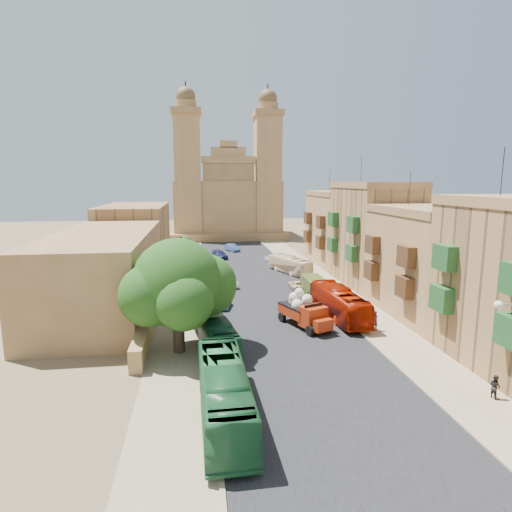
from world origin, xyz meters
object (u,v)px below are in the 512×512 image
object	(u,v)px
olive_pickup	(314,286)
pedestrian_a	(375,321)
bus_green_south	(224,393)
car_white_b	(271,258)
church	(227,199)
bus_green_north	(215,333)
car_blue_a	(224,303)
car_blue_b	(232,248)
car_dkblue	(220,255)
car_cream	(297,285)
street_tree_a	(176,290)
street_tree_d	(185,243)
street_tree_c	(183,250)
ficus_tree	(178,286)
car_white_a	(229,282)
bus_red_east	(339,303)
red_truck	(305,311)
street_tree_b	(180,265)
bus_cream_east	(290,265)
pedestrian_c	(343,297)
pedestrian_b	(495,387)

from	to	relation	value
olive_pickup	pedestrian_a	bearing A→B (deg)	-80.85
bus_green_south	car_white_b	xyz separation A→B (m)	(11.50, 49.07, -0.94)
church	bus_green_north	distance (m)	74.98
bus_green_south	car_blue_a	world-z (taller)	bus_green_south
car_blue_b	car_dkblue	bearing A→B (deg)	-134.54
car_white_b	car_cream	bearing A→B (deg)	81.24
olive_pickup	car_blue_a	distance (m)	12.13
bus_green_north	car_blue_a	distance (m)	11.60
street_tree_a	street_tree_d	xyz separation A→B (m)	(0.00, 36.00, -0.41)
bus_green_south	street_tree_c	bearing A→B (deg)	93.82
ficus_tree	olive_pickup	distance (m)	22.93
street_tree_d	olive_pickup	distance (m)	32.49
street_tree_c	car_blue_a	distance (m)	20.96
bus_green_south	church	bearing A→B (deg)	84.75
street_tree_c	car_white_a	xyz separation A→B (m)	(6.35, -10.47, -2.78)
church	car_dkblue	bearing A→B (deg)	-96.78
bus_red_east	car_cream	size ratio (longest dim) A/B	2.84
street_tree_c	pedestrian_a	world-z (taller)	street_tree_c
red_truck	car_white_b	xyz separation A→B (m)	(2.74, 33.94, -0.93)
car_blue_a	car_blue_b	world-z (taller)	car_blue_b
bus_green_north	street_tree_c	bearing A→B (deg)	86.89
street_tree_b	bus_green_south	distance (m)	30.81
ficus_tree	street_tree_c	bearing A→B (deg)	91.05
car_blue_a	pedestrian_a	xyz separation A→B (m)	(13.54, -9.22, 0.39)
red_truck	bus_green_south	distance (m)	17.49
red_truck	car_dkblue	size ratio (longest dim) A/B	1.37
ficus_tree	street_tree_a	world-z (taller)	ficus_tree
church	bus_red_east	world-z (taller)	church
pedestrian_a	car_blue_b	bearing A→B (deg)	-84.95
olive_pickup	car_dkblue	size ratio (longest dim) A/B	1.09
bus_cream_east	car_white_b	xyz separation A→B (m)	(-1.23, 9.58, -0.62)
pedestrian_c	car_white_a	bearing A→B (deg)	-129.95
pedestrian_a	pedestrian_c	distance (m)	9.03
ficus_tree	bus_green_north	distance (m)	5.17
red_truck	ficus_tree	bearing A→B (deg)	-158.60
red_truck	pedestrian_a	size ratio (longest dim) A/B	3.42
street_tree_c	car_dkblue	world-z (taller)	street_tree_c
street_tree_b	bus_green_north	distance (m)	20.05
church	car_white_a	xyz separation A→B (m)	(-3.65, -53.08, -8.86)
street_tree_d	car_blue_b	xyz separation A→B (m)	(9.21, 7.20, -2.07)
car_blue_a	car_white_b	size ratio (longest dim) A/B	0.86
street_tree_c	bus_green_north	distance (m)	31.89
street_tree_b	car_white_b	world-z (taller)	street_tree_b
bus_red_east	car_cream	distance (m)	12.58
street_tree_c	bus_red_east	xyz separation A→B (m)	(16.50, -25.24, -1.90)
street_tree_d	bus_green_south	world-z (taller)	street_tree_d
red_truck	car_cream	xyz separation A→B (m)	(2.74, 14.63, -1.06)
pedestrian_c	street_tree_a	bearing A→B (deg)	-79.95
car_dkblue	olive_pickup	bearing A→B (deg)	-85.84
car_white_a	pedestrian_b	bearing A→B (deg)	-78.32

